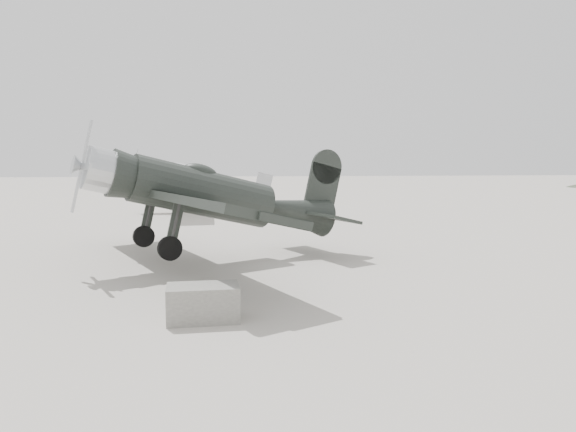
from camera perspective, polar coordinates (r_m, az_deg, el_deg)
ground at (r=16.16m, az=-6.35°, el=-5.45°), size 160.00×160.00×0.00m
lowwing_monoplane at (r=17.14m, az=-7.52°, el=2.01°), size 8.84×11.60×3.82m
highwing_monoplane at (r=33.57m, az=-9.21°, el=3.88°), size 8.06×11.29×3.22m
equipment_block at (r=11.24m, az=-8.63°, el=-8.72°), size 1.45×0.96×0.70m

